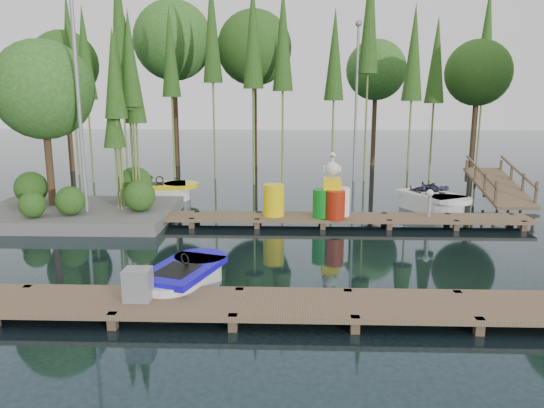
{
  "coord_description": "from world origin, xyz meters",
  "views": [
    {
      "loc": [
        0.99,
        -13.8,
        4.15
      ],
      "look_at": [
        0.5,
        0.5,
        1.1
      ],
      "focal_mm": 35.0,
      "sensor_mm": 36.0,
      "label": 1
    }
  ],
  "objects_px": {
    "drum_cluster": "(333,198)",
    "utility_cabinet": "(138,284)",
    "boat_blue": "(184,280)",
    "island": "(65,122)",
    "yellow_barrel": "(274,200)",
    "boat_yellow_far": "(157,192)"
  },
  "relations": [
    {
      "from": "island",
      "to": "yellow_barrel",
      "type": "distance_m",
      "value": 7.23
    },
    {
      "from": "boat_blue",
      "to": "yellow_barrel",
      "type": "relative_size",
      "value": 2.84
    },
    {
      "from": "utility_cabinet",
      "to": "drum_cluster",
      "type": "relative_size",
      "value": 0.3
    },
    {
      "from": "utility_cabinet",
      "to": "yellow_barrel",
      "type": "height_order",
      "value": "yellow_barrel"
    },
    {
      "from": "drum_cluster",
      "to": "utility_cabinet",
      "type": "bearing_deg",
      "value": -121.33
    },
    {
      "from": "yellow_barrel",
      "to": "drum_cluster",
      "type": "distance_m",
      "value": 1.84
    },
    {
      "from": "boat_blue",
      "to": "boat_yellow_far",
      "type": "distance_m",
      "value": 10.01
    },
    {
      "from": "yellow_barrel",
      "to": "drum_cluster",
      "type": "relative_size",
      "value": 0.49
    },
    {
      "from": "island",
      "to": "yellow_barrel",
      "type": "bearing_deg",
      "value": -6.65
    },
    {
      "from": "boat_blue",
      "to": "utility_cabinet",
      "type": "height_order",
      "value": "utility_cabinet"
    },
    {
      "from": "boat_blue",
      "to": "utility_cabinet",
      "type": "xyz_separation_m",
      "value": [
        -0.61,
        -1.24,
        0.35
      ]
    },
    {
      "from": "island",
      "to": "utility_cabinet",
      "type": "xyz_separation_m",
      "value": [
        4.45,
        -7.79,
        -2.58
      ]
    },
    {
      "from": "boat_yellow_far",
      "to": "yellow_barrel",
      "type": "relative_size",
      "value": 3.22
    },
    {
      "from": "utility_cabinet",
      "to": "island",
      "type": "bearing_deg",
      "value": 119.74
    },
    {
      "from": "boat_yellow_far",
      "to": "drum_cluster",
      "type": "distance_m",
      "value": 7.64
    },
    {
      "from": "island",
      "to": "drum_cluster",
      "type": "distance_m",
      "value": 8.97
    },
    {
      "from": "yellow_barrel",
      "to": "utility_cabinet",
      "type": "bearing_deg",
      "value": -108.44
    },
    {
      "from": "drum_cluster",
      "to": "yellow_barrel",
      "type": "bearing_deg",
      "value": 175.19
    },
    {
      "from": "utility_cabinet",
      "to": "yellow_barrel",
      "type": "xyz_separation_m",
      "value": [
        2.33,
        7.0,
        0.19
      ]
    },
    {
      "from": "boat_blue",
      "to": "utility_cabinet",
      "type": "distance_m",
      "value": 1.42
    },
    {
      "from": "boat_blue",
      "to": "drum_cluster",
      "type": "height_order",
      "value": "drum_cluster"
    },
    {
      "from": "island",
      "to": "yellow_barrel",
      "type": "relative_size",
      "value": 6.76
    }
  ]
}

